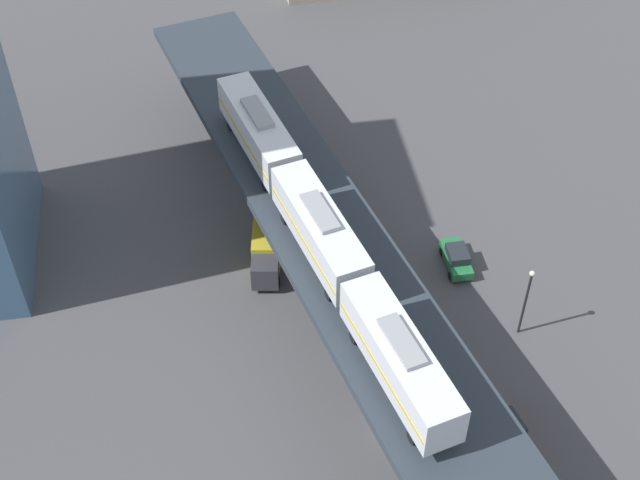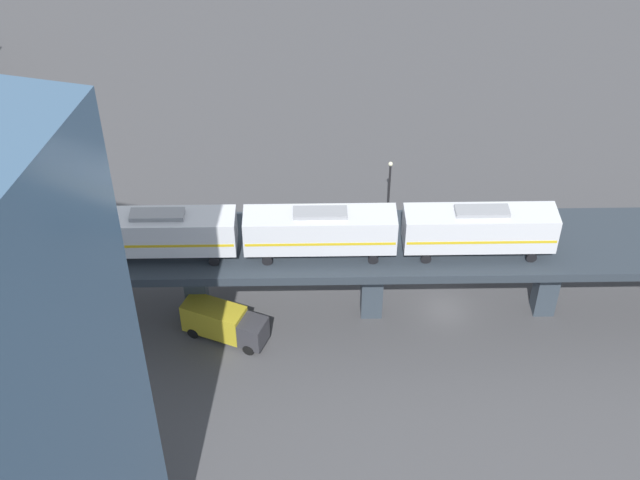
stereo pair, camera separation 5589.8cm
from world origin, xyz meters
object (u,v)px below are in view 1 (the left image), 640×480
(street_car_red, at_px, (507,427))
(street_car_green, at_px, (457,258))
(subway_train, at_px, (320,230))
(delivery_truck, at_px, (266,248))
(street_lamp, at_px, (526,297))

(street_car_red, relative_size, street_car_green, 1.07)
(subway_train, relative_size, street_car_red, 7.82)
(street_car_green, bearing_deg, subway_train, -159.76)
(street_car_red, bearing_deg, delivery_truck, 126.81)
(subway_train, relative_size, delivery_truck, 4.92)
(street_car_red, bearing_deg, subway_train, 133.11)
(street_car_green, distance_m, street_lamp, 8.94)
(street_car_green, relative_size, street_lamp, 0.63)
(street_car_red, relative_size, delivery_truck, 0.63)
(subway_train, distance_m, street_lamp, 16.95)
(street_car_green, xyz_separation_m, delivery_truck, (-15.73, 2.95, 0.82))
(subway_train, height_order, street_lamp, subway_train)
(subway_train, xyz_separation_m, street_lamp, (15.35, -3.24, -6.40))
(street_car_green, relative_size, delivery_truck, 0.59)
(street_car_green, height_order, delivery_truck, delivery_truck)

